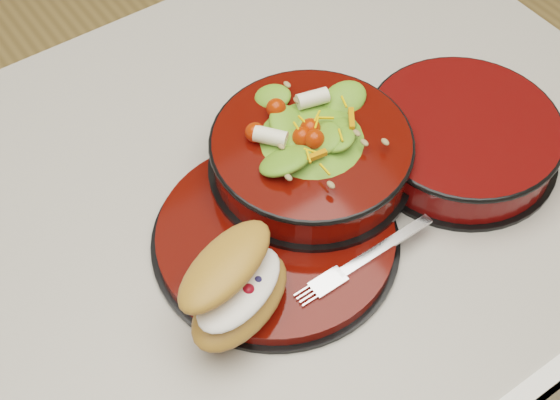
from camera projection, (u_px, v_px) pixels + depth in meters
island_counter at (205, 399)px, 1.23m from camera, size 1.24×0.74×0.90m
dinner_plate at (277, 236)px, 0.86m from camera, size 0.28×0.28×0.02m
salad_bowl at (311, 147)px, 0.88m from camera, size 0.24×0.24×0.10m
croissant at (236, 286)px, 0.77m from camera, size 0.15×0.13×0.08m
fork at (369, 256)px, 0.83m from camera, size 0.16×0.02×0.00m
extra_bowl at (462, 137)px, 0.93m from camera, size 0.24×0.24×0.05m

